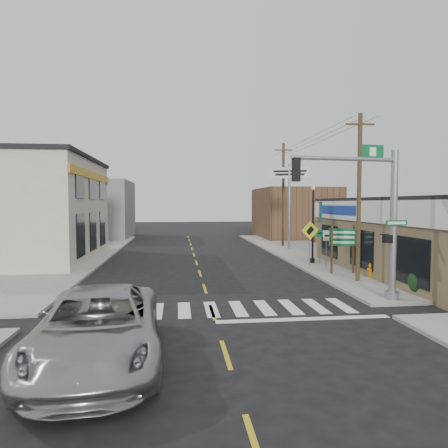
{
  "coord_description": "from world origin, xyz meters",
  "views": [
    {
      "loc": [
        -1.23,
        -14.09,
        3.92
      ],
      "look_at": [
        1.26,
        7.16,
        2.8
      ],
      "focal_mm": 32.0,
      "sensor_mm": 36.0,
      "label": 1
    }
  ],
  "objects": [
    {
      "name": "center_line",
      "position": [
        0.0,
        8.0,
        0.01
      ],
      "size": [
        0.12,
        56.0,
        0.01
      ],
      "primitive_type": "cube",
      "color": "gold",
      "rests_on": "ground"
    },
    {
      "name": "sidewalk_left",
      "position": [
        -9.0,
        13.0,
        0.07
      ],
      "size": [
        6.0,
        38.0,
        0.13
      ],
      "primitive_type": "cube",
      "color": "gray",
      "rests_on": "ground"
    },
    {
      "name": "ped_crossing_sign",
      "position": [
        6.3,
        7.91,
        2.02
      ],
      "size": [
        1.07,
        0.08,
        2.77
      ],
      "rotation": [
        0.0,
        0.0,
        0.2
      ],
      "color": "gray",
      "rests_on": "sidewalk_right"
    },
    {
      "name": "sidewalk_right",
      "position": [
        9.0,
        13.0,
        0.07
      ],
      "size": [
        6.0,
        38.0,
        0.13
      ],
      "primitive_type": "cube",
      "color": "gray",
      "rests_on": "ground"
    },
    {
      "name": "utility_pole_far",
      "position": [
        8.12,
        20.56,
        4.78
      ],
      "size": [
        1.58,
        0.24,
        9.07
      ],
      "rotation": [
        0.0,
        0.0,
        -0.1
      ],
      "color": "#3B2F1B",
      "rests_on": "sidewalk_right"
    },
    {
      "name": "bldg_distant_right",
      "position": [
        12.0,
        30.0,
        2.8
      ],
      "size": [
        8.0,
        10.0,
        5.6
      ],
      "primitive_type": "cube",
      "color": "brown",
      "rests_on": "ground"
    },
    {
      "name": "dance_center_sign",
      "position": [
        8.0,
        18.16,
        5.42
      ],
      "size": [
        3.32,
        0.21,
        7.05
      ],
      "rotation": [
        0.0,
        0.0,
        -0.29
      ],
      "color": "gray",
      "rests_on": "sidewalk_right"
    },
    {
      "name": "bldg_distant_left",
      "position": [
        -11.0,
        32.0,
        3.2
      ],
      "size": [
        9.0,
        10.0,
        6.4
      ],
      "primitive_type": "cube",
      "color": "slate",
      "rests_on": "ground"
    },
    {
      "name": "shrub_front",
      "position": [
        9.07,
        1.27,
        0.67
      ],
      "size": [
        1.43,
        1.43,
        1.07
      ],
      "primitive_type": "ellipsoid",
      "color": "#19391B",
      "rests_on": "sidewalk_right"
    },
    {
      "name": "crosswalk",
      "position": [
        0.0,
        0.4,
        0.01
      ],
      "size": [
        11.0,
        2.2,
        0.01
      ],
      "primitive_type": "cube",
      "color": "silver",
      "rests_on": "ground"
    },
    {
      "name": "bare_tree",
      "position": [
        9.37,
        5.22,
        3.78
      ],
      "size": [
        2.32,
        2.32,
        4.64
      ],
      "rotation": [
        0.0,
        0.0,
        0.08
      ],
      "color": "black",
      "rests_on": "sidewalk_right"
    },
    {
      "name": "shrub_back",
      "position": [
        10.75,
        6.48,
        0.53
      ],
      "size": [
        1.06,
        1.06,
        0.8
      ],
      "primitive_type": "ellipsoid",
      "color": "#1D3216",
      "rests_on": "sidewalk_right"
    },
    {
      "name": "utility_pole_near",
      "position": [
        7.5,
        4.32,
        4.28
      ],
      "size": [
        1.41,
        0.21,
        8.1
      ],
      "rotation": [
        0.0,
        0.0,
        -0.05
      ],
      "color": "#4C3322",
      "rests_on": "sidewalk_right"
    },
    {
      "name": "suv",
      "position": [
        -3.18,
        -4.18,
        0.88
      ],
      "size": [
        3.39,
        6.54,
        1.76
      ],
      "primitive_type": "imported",
      "rotation": [
        0.0,
        0.0,
        0.07
      ],
      "color": "#9C9DA1",
      "rests_on": "ground"
    },
    {
      "name": "lamp_post",
      "position": [
        7.36,
        10.29,
        2.95
      ],
      "size": [
        0.63,
        0.49,
        4.84
      ],
      "rotation": [
        0.0,
        0.0,
        -0.32
      ],
      "color": "black",
      "rests_on": "sidewalk_right"
    },
    {
      "name": "traffic_signal_pole",
      "position": [
        6.48,
        0.65,
        3.72
      ],
      "size": [
        4.76,
        0.38,
        6.03
      ],
      "rotation": [
        0.0,
        0.0,
        0.1
      ],
      "color": "gray",
      "rests_on": "sidewalk_right"
    },
    {
      "name": "fire_hydrant",
      "position": [
        8.5,
        4.92,
        0.55
      ],
      "size": [
        0.24,
        0.24,
        0.77
      ],
      "rotation": [
        0.0,
        0.0,
        -0.37
      ],
      "color": "orange",
      "rests_on": "sidewalk_right"
    },
    {
      "name": "ground",
      "position": [
        0.0,
        0.0,
        0.0
      ],
      "size": [
        140.0,
        140.0,
        0.0
      ],
      "primitive_type": "plane",
      "color": "black",
      "rests_on": "ground"
    },
    {
      "name": "guide_sign",
      "position": [
        7.62,
        6.37,
        1.84
      ],
      "size": [
        1.5,
        0.13,
        2.62
      ],
      "rotation": [
        0.0,
        0.0,
        -0.29
      ],
      "color": "#483821",
      "rests_on": "sidewalk_right"
    }
  ]
}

